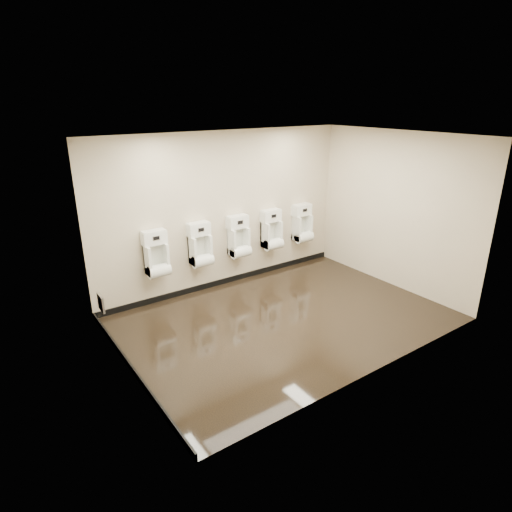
{
  "coord_description": "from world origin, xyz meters",
  "views": [
    {
      "loc": [
        -3.84,
        -4.68,
        3.31
      ],
      "look_at": [
        -0.18,
        0.55,
        0.94
      ],
      "focal_mm": 30.0,
      "sensor_mm": 36.0,
      "label": 1
    }
  ],
  "objects_px": {
    "urinal_2": "(239,240)",
    "urinal_4": "(302,226)",
    "urinal_0": "(157,257)",
    "urinal_1": "(200,248)",
    "access_panel": "(101,303)",
    "urinal_3": "(272,233)"
  },
  "relations": [
    {
      "from": "urinal_1",
      "to": "urinal_4",
      "type": "distance_m",
      "value": 2.34
    },
    {
      "from": "urinal_0",
      "to": "urinal_1",
      "type": "height_order",
      "value": "same"
    },
    {
      "from": "access_panel",
      "to": "urinal_0",
      "type": "bearing_deg",
      "value": 21.29
    },
    {
      "from": "urinal_0",
      "to": "urinal_2",
      "type": "distance_m",
      "value": 1.6
    },
    {
      "from": "access_panel",
      "to": "urinal_2",
      "type": "xyz_separation_m",
      "value": [
        2.67,
        0.42,
        0.36
      ]
    },
    {
      "from": "urinal_2",
      "to": "urinal_4",
      "type": "xyz_separation_m",
      "value": [
        1.54,
        0.0,
        0.0
      ]
    },
    {
      "from": "urinal_0",
      "to": "urinal_4",
      "type": "height_order",
      "value": "same"
    },
    {
      "from": "urinal_1",
      "to": "access_panel",
      "type": "bearing_deg",
      "value": -167.5
    },
    {
      "from": "urinal_0",
      "to": "urinal_3",
      "type": "bearing_deg",
      "value": 0.0
    },
    {
      "from": "urinal_1",
      "to": "urinal_2",
      "type": "bearing_deg",
      "value": 0.0
    },
    {
      "from": "urinal_2",
      "to": "urinal_3",
      "type": "distance_m",
      "value": 0.76
    },
    {
      "from": "urinal_1",
      "to": "urinal_3",
      "type": "relative_size",
      "value": 1.0
    },
    {
      "from": "urinal_1",
      "to": "urinal_2",
      "type": "xyz_separation_m",
      "value": [
        0.8,
        0.0,
        0.0
      ]
    },
    {
      "from": "urinal_1",
      "to": "urinal_0",
      "type": "bearing_deg",
      "value": 180.0
    },
    {
      "from": "urinal_2",
      "to": "urinal_4",
      "type": "height_order",
      "value": "same"
    },
    {
      "from": "access_panel",
      "to": "urinal_2",
      "type": "distance_m",
      "value": 2.72
    },
    {
      "from": "access_panel",
      "to": "urinal_1",
      "type": "distance_m",
      "value": 1.95
    },
    {
      "from": "urinal_1",
      "to": "urinal_2",
      "type": "relative_size",
      "value": 1.0
    },
    {
      "from": "urinal_3",
      "to": "access_panel",
      "type": "bearing_deg",
      "value": -173.09
    },
    {
      "from": "urinal_0",
      "to": "urinal_1",
      "type": "distance_m",
      "value": 0.81
    },
    {
      "from": "access_panel",
      "to": "urinal_4",
      "type": "distance_m",
      "value": 4.24
    },
    {
      "from": "urinal_0",
      "to": "urinal_1",
      "type": "relative_size",
      "value": 1.0
    }
  ]
}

